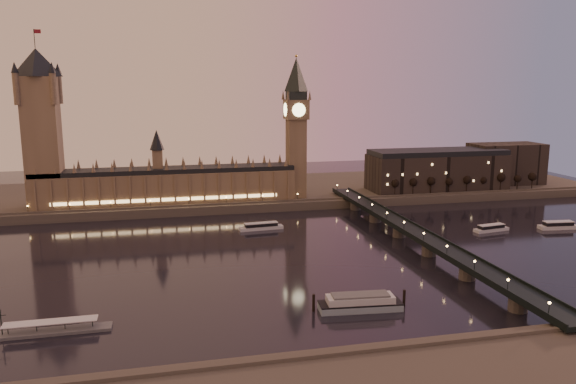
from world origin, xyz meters
name	(u,v)px	position (x,y,z in m)	size (l,w,h in m)	color
ground	(251,257)	(0.00, 0.00, 0.00)	(700.00, 700.00, 0.00)	black
far_embankment	(255,192)	(30.00, 165.00, 3.00)	(560.00, 130.00, 6.00)	#423D35
palace_of_westminster	(167,181)	(-40.12, 120.99, 21.71)	(180.00, 26.62, 52.00)	brown
victoria_tower	(41,120)	(-120.00, 121.00, 65.79)	(31.68, 31.68, 118.00)	brown
big_ben	(296,119)	(53.99, 120.99, 63.95)	(17.68, 17.68, 104.00)	brown
westminster_bridge	(413,236)	(91.61, 0.00, 5.52)	(13.20, 260.00, 15.30)	black
city_block	(460,168)	(194.94, 130.93, 22.24)	(155.00, 45.00, 34.00)	black
bare_tree_0	(397,184)	(129.93, 109.00, 15.22)	(6.07, 6.07, 12.35)	black
bare_tree_1	(415,183)	(144.57, 109.00, 15.22)	(6.07, 6.07, 12.35)	black
bare_tree_2	(433,182)	(159.22, 109.00, 15.22)	(6.07, 6.07, 12.35)	black
bare_tree_3	(450,181)	(173.86, 109.00, 15.22)	(6.07, 6.07, 12.35)	black
bare_tree_4	(467,181)	(188.50, 109.00, 15.22)	(6.07, 6.07, 12.35)	black
bare_tree_5	(484,180)	(203.14, 109.00, 15.22)	(6.07, 6.07, 12.35)	black
bare_tree_6	(500,179)	(217.79, 109.00, 15.22)	(6.07, 6.07, 12.35)	black
bare_tree_7	(517,179)	(232.43, 109.00, 15.22)	(6.07, 6.07, 12.35)	black
bare_tree_8	(533,178)	(247.07, 109.00, 15.22)	(6.07, 6.07, 12.35)	black
cruise_boat_a	(261,226)	(15.35, 54.35, 1.93)	(27.78, 7.98, 4.39)	silver
cruise_boat_b	(491,228)	(152.75, 18.49, 1.87)	(23.65, 9.16, 4.26)	silver
cruise_boat_c	(558,225)	(196.90, 14.28, 2.15)	(24.93, 9.03, 4.88)	silver
moored_barge	(360,303)	(31.23, -79.74, 2.97)	(38.24, 12.36, 7.04)	#89A0AE
pontoon_pier	(53,330)	(-84.74, -74.91, 1.15)	(40.16, 6.69, 10.71)	#595B5E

